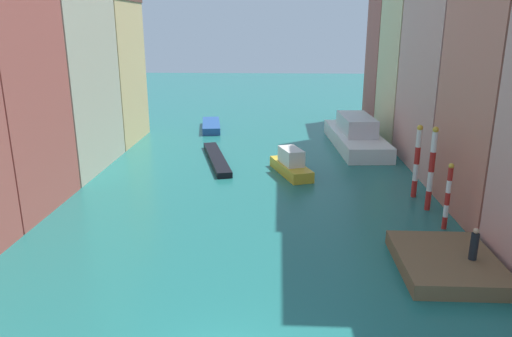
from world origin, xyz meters
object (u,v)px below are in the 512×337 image
Objects in this scene: motorboat_0 at (291,164)px; mooring_pole_2 at (417,161)px; mooring_pole_0 at (448,196)px; gondola_black at (217,159)px; mooring_pole_1 at (431,168)px; vaporetto_white at (356,135)px; motorboat_1 at (211,126)px; waterfront_dock at (446,263)px; person_on_dock at (474,245)px.

mooring_pole_2 is at bearing -30.47° from motorboat_0.
motorboat_0 is (-7.95, 4.68, -1.71)m from mooring_pole_2.
gondola_black is at bearing 137.62° from mooring_pole_0.
mooring_pole_1 reaches higher than gondola_black.
motorboat_1 is at bearing 153.92° from vaporetto_white.
waterfront_dock is at bearing -96.48° from mooring_pole_2.
mooring_pole_2 is at bearing 89.34° from person_on_dock.
person_on_dock is at bearing -52.49° from gondola_black.
mooring_pole_2 is at bearing 83.52° from waterfront_dock.
motorboat_1 is at bearing 122.62° from mooring_pole_0.
mooring_pole_2 is at bearing -51.88° from motorboat_1.
vaporetto_white is at bearing 97.44° from mooring_pole_2.
mooring_pole_2 is 0.88× the size of motorboat_0.
vaporetto_white is at bearing 97.15° from mooring_pole_1.
mooring_pole_0 reaches higher than person_on_dock.
mooring_pole_1 is at bearing 91.94° from mooring_pole_0.
mooring_pole_2 is 0.70× the size of motorboat_1.
mooring_pole_1 reaches higher than mooring_pole_0.
gondola_black is at bearing 127.51° from person_on_dock.
motorboat_0 reaches higher than motorboat_1.
mooring_pole_2 is 9.38m from motorboat_0.
waterfront_dock is at bearing -106.91° from mooring_pole_0.
vaporetto_white is 1.86× the size of motorboat_1.
mooring_pole_1 is 2.34m from mooring_pole_2.
person_on_dock is at bearing -94.94° from mooring_pole_0.
vaporetto_white reaches higher than person_on_dock.
person_on_dock is 7.98m from mooring_pole_1.
mooring_pole_0 reaches higher than waterfront_dock.
motorboat_0 is (6.07, -3.24, 0.52)m from gondola_black.
person_on_dock is at bearing -92.46° from mooring_pole_1.
mooring_pole_2 reaches higher than person_on_dock.
mooring_pole_2 reaches higher than motorboat_0.
motorboat_0 is at bearing -124.65° from vaporetto_white.
waterfront_dock reaches higher than gondola_black.
mooring_pole_1 is 0.40× the size of vaporetto_white.
mooring_pole_1 is 1.08× the size of mooring_pole_2.
vaporetto_white reaches higher than gondola_black.
mooring_pole_0 is 0.78× the size of mooring_pole_2.
mooring_pole_2 is (-0.32, 5.16, 0.53)m from mooring_pole_0.
waterfront_dock is 0.57× the size of gondola_black.
vaporetto_white is at bearing 93.99° from person_on_dock.
person_on_dock reaches higher than waterfront_dock.
person_on_dock is 0.16× the size of gondola_black.
mooring_pole_0 is 19.49m from gondola_black.
waterfront_dock is 23.54m from vaporetto_white.
mooring_pole_0 is at bearing -49.97° from motorboat_0.
mooring_pole_0 is 0.55× the size of motorboat_1.
mooring_pole_0 is (1.44, 4.74, 1.58)m from waterfront_dock.
waterfront_dock is at bearing -88.41° from vaporetto_white.
motorboat_0 is 0.79× the size of motorboat_1.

